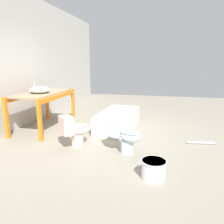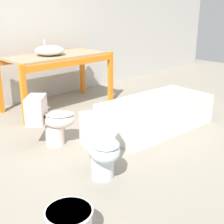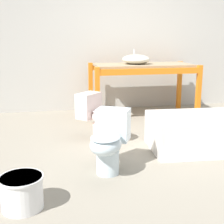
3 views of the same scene
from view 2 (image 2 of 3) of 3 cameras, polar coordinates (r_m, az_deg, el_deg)
name	(u,v)px [view 2 (image 2 of 3)]	position (r m, az deg, el deg)	size (l,w,h in m)	color
ground_plane	(117,138)	(4.01, 0.89, -4.75)	(12.00, 12.00, 0.00)	gray
warehouse_wall_rear	(19,5)	(5.48, -16.72, 18.16)	(10.80, 0.08, 3.20)	beige
shelving_rack	(57,63)	(5.11, -10.08, 8.88)	(1.71, 0.84, 0.87)	orange
sink_basin	(49,50)	(5.02, -11.38, 10.99)	(0.45, 0.46, 0.23)	silver
bathtub_main	(156,112)	(4.29, 8.07, 0.07)	(1.62, 0.85, 0.41)	white
toilet_near	(50,119)	(3.78, -11.24, -1.26)	(0.61, 0.61, 0.61)	silver
toilet_far	(101,145)	(3.05, -1.99, -6.04)	(0.52, 0.63, 0.61)	silver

